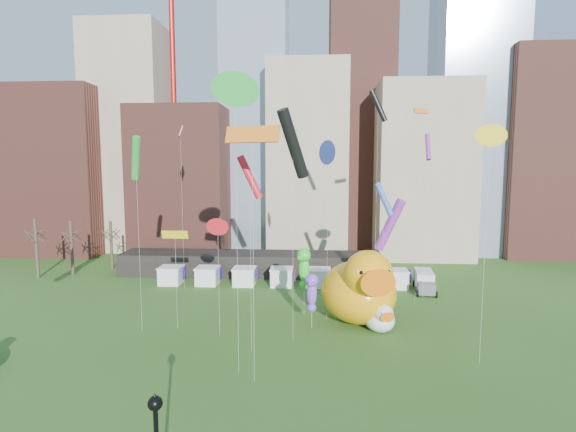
# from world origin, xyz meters

# --- Properties ---
(skyline) EXTENTS (101.00, 23.00, 68.00)m
(skyline) POSITION_xyz_m (2.25, 61.06, 21.44)
(skyline) COLOR brown
(skyline) RESTS_ON ground
(crane_left) EXTENTS (23.00, 1.00, 76.00)m
(crane_left) POSITION_xyz_m (-21.11, 64.00, 46.90)
(crane_left) COLOR red
(crane_left) RESTS_ON ground
(pavilion) EXTENTS (38.00, 6.00, 3.20)m
(pavilion) POSITION_xyz_m (-4.00, 42.00, 1.60)
(pavilion) COLOR black
(pavilion) RESTS_ON ground
(vendor_tents) EXTENTS (33.24, 2.80, 2.40)m
(vendor_tents) POSITION_xyz_m (1.02, 36.00, 1.11)
(vendor_tents) COLOR white
(vendor_tents) RESTS_ON ground
(bare_trees) EXTENTS (8.44, 6.44, 8.50)m
(bare_trees) POSITION_xyz_m (-30.17, 40.54, 4.01)
(bare_trees) COLOR #382B21
(bare_trees) RESTS_ON ground
(big_duck) EXTENTS (9.29, 11.04, 7.88)m
(big_duck) POSITION_xyz_m (9.91, 22.35, 3.62)
(big_duck) COLOR #FAA10C
(big_duck) RESTS_ON ground
(small_duck) EXTENTS (3.51, 4.20, 3.01)m
(small_duck) POSITION_xyz_m (11.61, 20.15, 1.38)
(small_duck) COLOR white
(small_duck) RESTS_ON ground
(seahorse_green) EXTENTS (1.86, 2.11, 7.17)m
(seahorse_green) POSITION_xyz_m (4.25, 24.80, 5.35)
(seahorse_green) COLOR silver
(seahorse_green) RESTS_ON ground
(seahorse_purple) EXTENTS (1.40, 1.69, 5.45)m
(seahorse_purple) POSITION_xyz_m (5.10, 20.71, 3.87)
(seahorse_purple) COLOR silver
(seahorse_purple) RESTS_ON ground
(box_truck) EXTENTS (2.89, 6.03, 2.47)m
(box_truck) POSITION_xyz_m (19.34, 34.77, 1.27)
(box_truck) COLOR silver
(box_truck) RESTS_ON ground
(kite_0) EXTENTS (2.17, 0.75, 16.62)m
(kite_0) POSITION_xyz_m (0.01, 15.10, 14.78)
(kite_0) COLOR silver
(kite_0) RESTS_ON ground
(kite_2) EXTENTS (3.12, 3.36, 20.65)m
(kite_2) POSITION_xyz_m (3.42, 17.72, 17.62)
(kite_2) COLOR silver
(kite_2) RESTS_ON ground
(kite_3) EXTENTS (2.25, 1.62, 22.34)m
(kite_3) POSITION_xyz_m (-0.41, 11.25, 21.07)
(kite_3) COLOR silver
(kite_3) RESTS_ON ground
(kite_4) EXTENTS (1.73, 0.44, 18.85)m
(kite_4) POSITION_xyz_m (18.56, 13.94, 17.93)
(kite_4) COLOR silver
(kite_4) RESTS_ON ground
(kite_5) EXTENTS (1.30, 2.34, 18.30)m
(kite_5) POSITION_xyz_m (6.63, 23.43, 17.07)
(kite_5) COLOR silver
(kite_5) RESTS_ON ground
(kite_6) EXTENTS (3.92, 1.43, 18.43)m
(kite_6) POSITION_xyz_m (0.98, 9.87, 17.76)
(kite_6) COLOR silver
(kite_6) RESTS_ON ground
(kite_7) EXTENTS (3.52, 2.81, 12.31)m
(kite_7) POSITION_xyz_m (13.65, 28.07, 9.29)
(kite_7) COLOR silver
(kite_7) RESTS_ON ground
(kite_8) EXTENTS (1.54, 0.67, 11.04)m
(kite_8) POSITION_xyz_m (-3.43, 18.23, 10.24)
(kite_8) COLOR silver
(kite_8) RESTS_ON ground
(kite_9) EXTENTS (1.86, 3.94, 20.66)m
(kite_9) POSITION_xyz_m (-11.44, 33.58, 19.97)
(kite_9) COLOR silver
(kite_9) RESTS_ON ground
(kite_10) EXTENTS (2.13, 0.89, 24.01)m
(kite_10) POSITION_xyz_m (12.11, 28.12, 22.20)
(kite_10) COLOR silver
(kite_10) RESTS_ON ground
(kite_11) EXTENTS (1.82, 2.40, 18.48)m
(kite_11) POSITION_xyz_m (-11.11, 18.97, 16.44)
(kite_11) COLOR silver
(kite_11) RESTS_ON ground
(kite_12) EXTENTS (2.53, 0.40, 9.63)m
(kite_12) POSITION_xyz_m (-7.98, 19.97, 9.19)
(kite_12) COLOR silver
(kite_12) RESTS_ON ground
(kite_13) EXTENTS (2.19, 1.26, 14.09)m
(kite_13) POSITION_xyz_m (12.61, 25.91, 12.29)
(kite_13) COLOR silver
(kite_13) RESTS_ON ground
(kite_14) EXTENTS (1.80, 1.14, 22.06)m
(kite_14) POSITION_xyz_m (16.85, 28.92, 21.32)
(kite_14) COLOR silver
(kite_14) RESTS_ON ground
(kite_15) EXTENTS (0.67, 1.90, 19.59)m
(kite_15) POSITION_xyz_m (18.31, 31.16, 17.96)
(kite_15) COLOR silver
(kite_15) RESTS_ON ground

